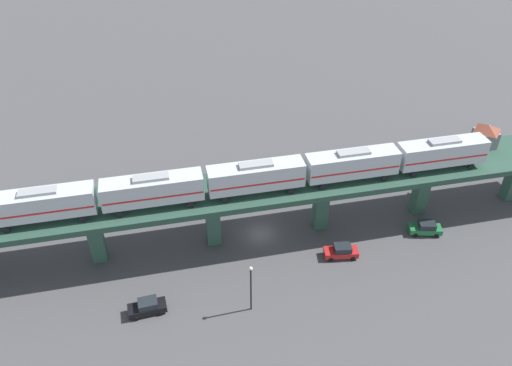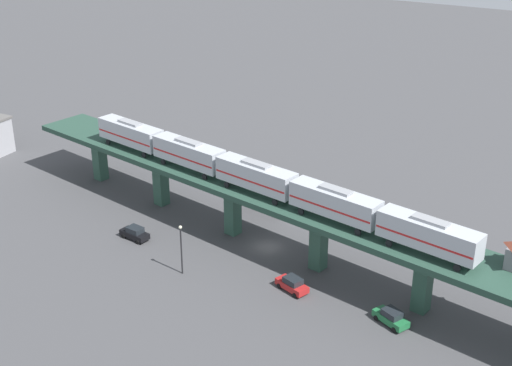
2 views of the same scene
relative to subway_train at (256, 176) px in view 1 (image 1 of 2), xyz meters
name	(u,v)px [view 1 (image 1 of 2)]	position (x,y,z in m)	size (l,w,h in m)	color
ground_plane	(261,234)	(1.19, -1.21, -10.99)	(400.00, 400.00, 0.00)	#424244
elevated_viaduct	(262,193)	(1.16, -1.40, -3.76)	(25.57, 91.94, 8.45)	#244135
subway_train	(256,176)	(0.00, 0.00, 0.00)	(14.50, 61.81, 4.45)	#ADB2BA
signal_hut	(486,135)	(-2.74, -34.47, -0.74)	(3.77, 3.77, 3.40)	slate
street_car_green	(426,228)	(-7.66, -22.23, -10.05)	(3.51, 4.75, 1.89)	#1E6638
street_car_red	(341,251)	(-6.98, -9.14, -10.05)	(3.19, 4.75, 1.89)	#AD1E1E
street_car_black	(147,307)	(-5.99, 16.30, -10.05)	(2.39, 4.60, 1.89)	black
delivery_truck	(199,193)	(11.43, 4.35, -9.23)	(3.62, 7.50, 3.20)	#333338
street_lamp	(251,285)	(-10.33, 5.10, -6.89)	(0.44, 0.44, 6.94)	black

